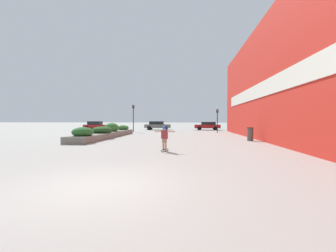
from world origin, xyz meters
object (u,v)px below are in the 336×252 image
object	(u,v)px
trash_bin	(250,134)
car_leftmost	(96,125)
car_center_right	(277,126)
traffic_light_left	(133,114)
traffic_light_right	(217,117)
skateboarder	(165,135)
skateboard	(165,150)
car_center_left	(157,125)
car_rightmost	(207,126)

from	to	relation	value
trash_bin	car_leftmost	world-z (taller)	car_leftmost
car_center_right	traffic_light_left	distance (m)	23.29
car_center_right	traffic_light_right	distance (m)	12.89
skateboarder	car_center_right	xyz separation A→B (m)	(15.62, 25.90, -0.12)
car_leftmost	car_center_right	distance (m)	30.42
skateboard	skateboarder	xyz separation A→B (m)	(0.00, 0.00, 0.80)
skateboard	traffic_light_right	world-z (taller)	traffic_light_right
car_leftmost	traffic_light_right	size ratio (longest dim) A/B	1.23
skateboarder	traffic_light_right	bearing A→B (deg)	92.56
skateboard	car_center_left	bearing A→B (deg)	116.85
car_leftmost	skateboarder	bearing A→B (deg)	30.32
car_leftmost	skateboard	bearing A→B (deg)	30.32
skateboard	car_leftmost	world-z (taller)	car_leftmost
trash_bin	traffic_light_left	world-z (taller)	traffic_light_left
car_leftmost	car_rightmost	distance (m)	19.29
trash_bin	car_center_right	world-z (taller)	car_center_right
car_rightmost	skateboard	bearing A→B (deg)	170.59
car_rightmost	traffic_light_left	size ratio (longest dim) A/B	1.14
car_leftmost	car_center_left	size ratio (longest dim) A/B	0.87
skateboard	car_leftmost	xyz separation A→B (m)	(-14.80, 25.30, 0.72)
skateboard	car_center_right	xyz separation A→B (m)	(15.62, 25.90, 0.68)
car_center_right	car_leftmost	bearing A→B (deg)	-88.88
skateboard	traffic_light_left	distance (m)	20.16
car_center_left	skateboard	bearing A→B (deg)	8.93
car_center_left	traffic_light_right	xyz separation A→B (m)	(9.28, -8.00, 1.38)
traffic_light_left	car_rightmost	bearing A→B (deg)	35.65
traffic_light_right	car_center_right	bearing A→B (deg)	34.83
traffic_light_right	trash_bin	bearing A→B (deg)	-84.16
car_center_left	traffic_light_left	world-z (taller)	traffic_light_left
skateboard	car_center_left	world-z (taller)	car_center_left
car_rightmost	traffic_light_right	bearing A→B (deg)	-175.33
car_leftmost	traffic_light_left	size ratio (longest dim) A/B	1.02
skateboarder	car_center_right	size ratio (longest dim) A/B	0.31
traffic_light_left	car_center_right	bearing A→B (deg)	17.51
traffic_light_right	car_center_left	bearing A→B (deg)	139.24
trash_bin	traffic_light_left	bearing A→B (deg)	136.59
skateboard	skateboarder	world-z (taller)	skateboarder
car_center_right	traffic_light_left	size ratio (longest dim) A/B	1.07
car_center_left	traffic_light_right	world-z (taller)	traffic_light_right
car_center_left	traffic_light_left	xyz separation A→B (m)	(-2.35, -7.67, 1.77)
traffic_light_left	traffic_light_right	size ratio (longest dim) A/B	1.20
traffic_light_left	traffic_light_right	xyz separation A→B (m)	(11.63, -0.33, -0.39)
skateboarder	car_leftmost	size ratio (longest dim) A/B	0.33
trash_bin	car_center_left	bearing A→B (deg)	117.89
car_rightmost	car_center_right	bearing A→B (deg)	-94.47
skateboard	car_center_right	world-z (taller)	car_center_right
traffic_light_right	traffic_light_left	bearing A→B (deg)	178.38
traffic_light_left	skateboarder	bearing A→B (deg)	-70.96
skateboarder	car_rightmost	size ratio (longest dim) A/B	0.30
car_leftmost	trash_bin	bearing A→B (deg)	48.71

